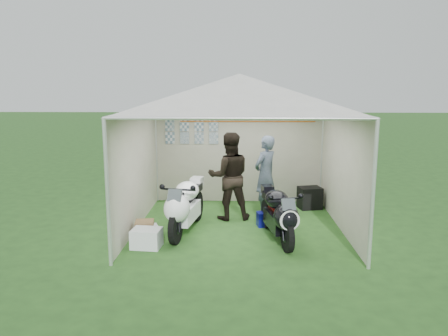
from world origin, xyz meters
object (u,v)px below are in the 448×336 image
(crate_1, at_px, (145,229))
(crate_2, at_px, (150,231))
(person_blue_jacket, at_px, (265,175))
(crate_0, at_px, (147,238))
(motorcycle_white, at_px, (185,205))
(paddock_stand, at_px, (267,219))
(person_dark_jacket, at_px, (229,176))
(canopy_tent, at_px, (239,96))
(motorcycle_black, at_px, (279,213))
(equipment_box, at_px, (310,198))

(crate_1, xyz_separation_m, crate_2, (0.09, -0.00, -0.04))
(person_blue_jacket, distance_m, crate_1, 2.95)
(crate_0, height_order, crate_2, crate_0)
(motorcycle_white, relative_size, crate_2, 6.77)
(paddock_stand, xyz_separation_m, person_dark_jacket, (-0.76, 0.48, 0.78))
(canopy_tent, height_order, motorcycle_black, canopy_tent)
(canopy_tent, height_order, paddock_stand, canopy_tent)
(motorcycle_black, distance_m, person_blue_jacket, 1.84)
(canopy_tent, xyz_separation_m, crate_1, (-1.75, -0.69, -2.42))
(canopy_tent, bearing_deg, equipment_box, 39.56)
(canopy_tent, height_order, crate_1, canopy_tent)
(canopy_tent, xyz_separation_m, paddock_stand, (0.57, 0.02, -2.43))
(motorcycle_black, bearing_deg, crate_1, 166.28)
(person_blue_jacket, height_order, crate_0, person_blue_jacket)
(crate_1, bearing_deg, motorcycle_black, -3.33)
(paddock_stand, distance_m, crate_0, 2.50)
(crate_0, relative_size, crate_2, 1.66)
(paddock_stand, distance_m, person_dark_jacket, 1.19)
(person_dark_jacket, height_order, person_blue_jacket, person_dark_jacket)
(motorcycle_white, distance_m, motorcycle_black, 1.78)
(paddock_stand, height_order, crate_1, crate_1)
(motorcycle_black, distance_m, equipment_box, 2.38)
(person_blue_jacket, relative_size, equipment_box, 3.47)
(motorcycle_black, xyz_separation_m, crate_1, (-2.47, 0.14, -0.37))
(motorcycle_white, bearing_deg, person_blue_jacket, 51.10)
(equipment_box, bearing_deg, paddock_stand, -128.75)
(person_dark_jacket, height_order, crate_2, person_dark_jacket)
(equipment_box, distance_m, crate_0, 4.15)
(canopy_tent, distance_m, motorcycle_white, 2.30)
(paddock_stand, relative_size, equipment_box, 0.76)
(motorcycle_white, relative_size, person_blue_jacket, 1.18)
(motorcycle_black, relative_size, crate_2, 6.29)
(motorcycle_white, distance_m, person_dark_jacket, 1.31)
(canopy_tent, distance_m, equipment_box, 3.15)
(motorcycle_white, distance_m, crate_0, 1.05)
(crate_2, bearing_deg, canopy_tent, 22.55)
(crate_0, bearing_deg, crate_1, 105.38)
(motorcycle_black, distance_m, paddock_stand, 0.94)
(person_dark_jacket, relative_size, person_blue_jacket, 1.07)
(motorcycle_white, bearing_deg, paddock_stand, 26.03)
(person_blue_jacket, height_order, equipment_box, person_blue_jacket)
(crate_2, bearing_deg, paddock_stand, 17.60)
(crate_2, bearing_deg, motorcycle_black, -3.43)
(motorcycle_black, xyz_separation_m, person_dark_jacket, (-0.92, 1.33, 0.40))
(equipment_box, distance_m, crate_1, 3.96)
(person_blue_jacket, bearing_deg, motorcycle_white, -6.54)
(motorcycle_black, bearing_deg, crate_0, 179.54)
(paddock_stand, bearing_deg, canopy_tent, -178.25)
(person_blue_jacket, distance_m, crate_0, 3.18)
(motorcycle_white, relative_size, crate_1, 6.01)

